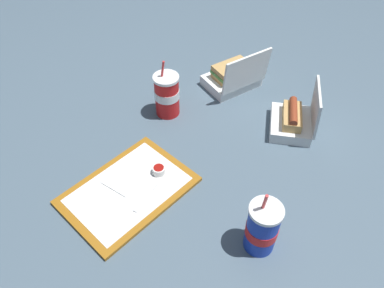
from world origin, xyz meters
name	(u,v)px	position (x,y,z in m)	size (l,w,h in m)	color
ground_plane	(190,152)	(0.00, 0.00, 0.00)	(3.20, 3.20, 0.00)	#4C6070
food_tray	(128,191)	(0.24, 0.02, 0.01)	(0.41, 0.32, 0.01)	#A56619
ketchup_cup	(159,170)	(0.14, 0.02, 0.03)	(0.04, 0.04, 0.02)	white
napkin_stack	(124,179)	(0.24, -0.02, 0.02)	(0.10, 0.10, 0.00)	white
plastic_fork	(145,197)	(0.22, 0.08, 0.02)	(0.11, 0.01, 0.01)	white
clamshell_hotdog_corner	(294,120)	(-0.35, 0.12, 0.04)	(0.22, 0.22, 0.18)	white
clamshell_sandwich_left	(233,77)	(-0.35, -0.19, 0.04)	(0.21, 0.18, 0.18)	white
soda_cup_corner	(167,95)	(-0.05, -0.21, 0.08)	(0.09, 0.09, 0.22)	red
soda_cup_center	(262,228)	(0.05, 0.38, 0.08)	(0.09, 0.09, 0.22)	#1938B7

